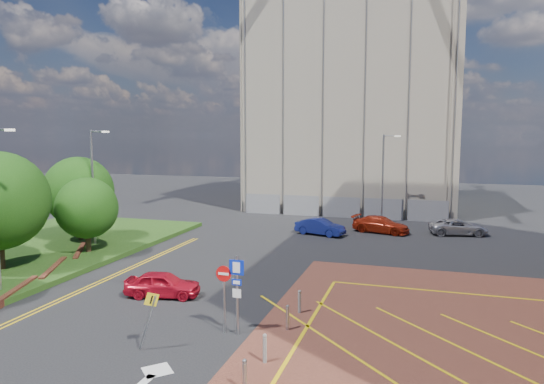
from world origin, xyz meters
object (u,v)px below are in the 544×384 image
at_px(tree_c, 87,208).
at_px(tree_d, 79,191).
at_px(car_red_left, 163,284).
at_px(sign_cluster, 232,287).
at_px(car_silver_back, 458,227).
at_px(warning_sign, 149,314).
at_px(car_blue_back, 320,227).
at_px(car_red_back, 381,225).
at_px(lamp_back, 384,175).
at_px(lamp_left_far, 94,182).

relative_size(tree_c, tree_d, 0.81).
bearing_deg(car_red_left, tree_d, 41.85).
height_order(tree_d, sign_cluster, tree_d).
height_order(car_red_left, car_silver_back, car_silver_back).
bearing_deg(tree_d, warning_sign, -44.80).
distance_m(sign_cluster, car_red_left, 6.07).
bearing_deg(tree_c, car_blue_back, 40.35).
distance_m(car_red_left, car_red_back, 21.35).
bearing_deg(lamp_back, car_blue_back, -122.79).
bearing_deg(sign_cluster, car_red_left, 147.04).
distance_m(car_red_back, car_silver_back, 6.08).
bearing_deg(car_silver_back, warning_sign, 142.94).
xyz_separation_m(sign_cluster, car_red_left, (-4.97, 3.22, -1.33)).
distance_m(lamp_back, car_silver_back, 8.04).
bearing_deg(lamp_left_far, car_red_back, 31.78).
bearing_deg(car_blue_back, lamp_left_far, 138.64).
distance_m(tree_c, car_blue_back, 17.53).
distance_m(warning_sign, car_red_back, 25.78).
relative_size(lamp_back, car_red_back, 1.73).
xyz_separation_m(warning_sign, car_silver_back, (12.29, 25.93, -0.80)).
height_order(tree_d, lamp_left_far, lamp_left_far).
height_order(tree_c, warning_sign, tree_c).
bearing_deg(tree_d, lamp_back, 36.09).
relative_size(tree_c, car_silver_back, 1.09).
xyz_separation_m(tree_d, car_red_left, (11.83, -8.79, -3.24)).
distance_m(sign_cluster, car_red_back, 22.99).
xyz_separation_m(tree_c, car_red_back, (17.78, 13.59, -2.52)).
xyz_separation_m(car_blue_back, car_red_back, (4.57, 2.36, 0.01)).
xyz_separation_m(lamp_back, sign_cluster, (-3.78, -27.02, -2.41)).
distance_m(warning_sign, car_silver_back, 28.71).
xyz_separation_m(lamp_back, warning_sign, (-6.08, -29.40, -2.93)).
bearing_deg(lamp_left_far, car_red_left, -38.64).
height_order(warning_sign, car_red_back, warning_sign).
distance_m(tree_d, car_blue_back, 18.47).
distance_m(lamp_left_far, lamp_back, 24.46).
bearing_deg(warning_sign, car_red_back, 75.89).
height_order(sign_cluster, car_silver_back, sign_cluster).
xyz_separation_m(tree_c, car_red_left, (8.83, -5.79, -2.57)).
height_order(car_red_back, car_silver_back, car_red_back).
height_order(warning_sign, car_red_left, warning_sign).
bearing_deg(car_blue_back, tree_d, 132.41).
xyz_separation_m(tree_d, car_blue_back, (16.22, 8.23, -3.21)).
bearing_deg(car_red_back, tree_c, 141.69).
relative_size(lamp_back, car_red_left, 2.18).
distance_m(lamp_back, car_blue_back, 8.87).
height_order(sign_cluster, car_blue_back, sign_cluster).
height_order(tree_d, car_red_left, tree_d).
distance_m(tree_c, lamp_back, 25.19).
relative_size(tree_d, car_silver_back, 1.35).
height_order(car_red_left, car_blue_back, car_blue_back).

